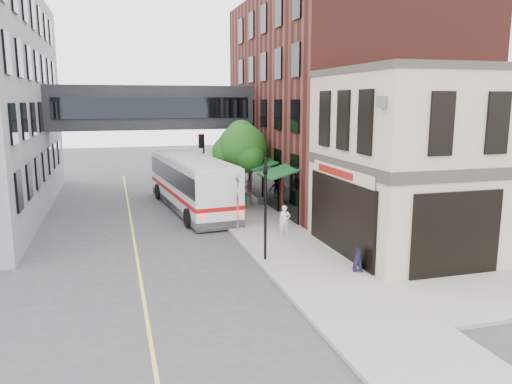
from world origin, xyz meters
TOP-DOWN VIEW (x-y plane):
  - ground at (0.00, 0.00)m, footprint 120.00×120.00m
  - sidewalk_main at (2.00, 14.00)m, footprint 4.00×60.00m
  - corner_building at (8.97, 2.00)m, footprint 10.19×8.12m
  - brick_building at (9.98, 15.00)m, footprint 13.76×18.00m
  - skyway_bridge at (-3.00, 18.00)m, footprint 14.00×3.18m
  - traffic_signal_near at (0.37, 2.00)m, footprint 0.44×0.22m
  - traffic_signal_far at (0.26, 17.00)m, footprint 0.53×0.28m
  - street_sign_pole at (0.39, 7.00)m, footprint 0.08×0.75m
  - street_tree at (2.19, 13.22)m, footprint 3.80×3.20m
  - lane_marking at (-5.00, 10.00)m, footprint 0.12×40.00m
  - bus at (-1.06, 13.70)m, footprint 4.07×12.79m
  - pedestrian_a at (2.46, 5.34)m, footprint 0.66×0.52m
  - pedestrian_b at (2.81, 13.38)m, footprint 0.84×0.67m
  - pedestrian_c at (2.67, 14.88)m, footprint 1.09×0.78m
  - newspaper_box at (2.07, 12.30)m, footprint 0.58×0.54m
  - sandwich_board at (3.60, -0.46)m, footprint 0.49×0.58m

SIDE VIEW (x-z plane):
  - ground at x=0.00m, z-range 0.00..0.00m
  - lane_marking at x=-5.00m, z-range 0.00..0.01m
  - sidewalk_main at x=2.00m, z-range 0.00..0.15m
  - sandwich_board at x=3.60m, z-range 0.15..1.04m
  - newspaper_box at x=2.07m, z-range 0.15..1.13m
  - pedestrian_c at x=2.67m, z-range 0.15..1.67m
  - pedestrian_a at x=2.46m, z-range 0.15..1.74m
  - pedestrian_b at x=2.81m, z-range 0.15..1.83m
  - bus at x=-1.06m, z-range 0.20..3.59m
  - street_sign_pole at x=0.39m, z-range 0.43..3.43m
  - traffic_signal_near at x=0.37m, z-range 0.68..5.28m
  - traffic_signal_far at x=0.26m, z-range 1.09..5.59m
  - street_tree at x=2.19m, z-range 1.11..6.71m
  - corner_building at x=8.97m, z-range -0.01..8.44m
  - skyway_bridge at x=-3.00m, z-range 5.00..8.00m
  - brick_building at x=9.98m, z-range -0.01..13.99m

